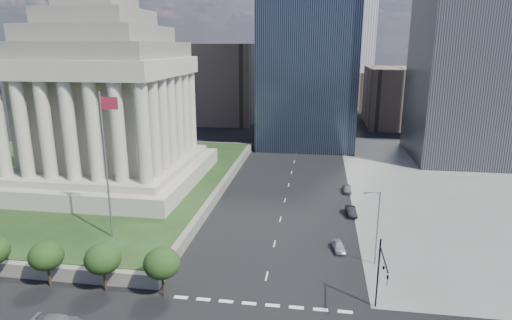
% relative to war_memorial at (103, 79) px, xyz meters
% --- Properties ---
extents(ground, '(500.00, 500.00, 0.00)m').
position_rel_war_memorial_xyz_m(ground, '(34.00, 52.00, -21.40)').
color(ground, black).
rests_on(ground, ground).
extents(plaza_terrace, '(66.00, 70.00, 1.80)m').
position_rel_war_memorial_xyz_m(plaza_terrace, '(-11.00, 2.00, -20.50)').
color(plaza_terrace, '#635F54').
rests_on(plaza_terrace, ground).
extents(plaza_lawn, '(64.00, 68.00, 0.10)m').
position_rel_war_memorial_xyz_m(plaza_lawn, '(-11.00, 2.00, -19.55)').
color(plaza_lawn, '#1B3214').
rests_on(plaza_lawn, plaza_terrace).
extents(war_memorial, '(34.00, 34.00, 39.00)m').
position_rel_war_memorial_xyz_m(war_memorial, '(0.00, 0.00, 0.00)').
color(war_memorial, '#A6A08B').
rests_on(war_memorial, plaza_lawn).
extents(flagpole, '(2.52, 0.24, 20.00)m').
position_rel_war_memorial_xyz_m(flagpole, '(12.17, -24.00, -8.29)').
color(flagpole, slate).
rests_on(flagpole, plaza_lawn).
extents(midrise_glass, '(26.00, 26.00, 60.00)m').
position_rel_war_memorial_xyz_m(midrise_glass, '(36.00, 47.00, 8.60)').
color(midrise_glass, black).
rests_on(midrise_glass, ground).
extents(building_filler_ne, '(20.00, 30.00, 20.00)m').
position_rel_war_memorial_xyz_m(building_filler_ne, '(66.00, 82.00, -11.40)').
color(building_filler_ne, brown).
rests_on(building_filler_ne, ground).
extents(building_filler_nw, '(24.00, 30.00, 28.00)m').
position_rel_war_memorial_xyz_m(building_filler_nw, '(4.00, 82.00, -7.40)').
color(building_filler_nw, brown).
rests_on(building_filler_nw, ground).
extents(traffic_signal_ne, '(0.30, 5.74, 8.00)m').
position_rel_war_memorial_xyz_m(traffic_signal_ne, '(46.50, -34.30, -16.15)').
color(traffic_signal_ne, black).
rests_on(traffic_signal_ne, ground).
extents(street_lamp_north, '(2.13, 0.22, 10.00)m').
position_rel_war_memorial_xyz_m(street_lamp_north, '(47.33, -23.00, -15.74)').
color(street_lamp_north, slate).
rests_on(street_lamp_north, ground).
extents(parked_sedan_near, '(3.91, 2.05, 1.27)m').
position_rel_war_memorial_xyz_m(parked_sedan_near, '(43.00, -19.72, -20.76)').
color(parked_sedan_near, '#9EA1A6').
rests_on(parked_sedan_near, ground).
extents(parked_sedan_mid, '(4.32, 1.93, 1.38)m').
position_rel_war_memorial_xyz_m(parked_sedan_mid, '(45.50, -6.49, -20.71)').
color(parked_sedan_mid, black).
rests_on(parked_sedan_mid, ground).
extents(parked_sedan_far, '(1.68, 4.07, 1.38)m').
position_rel_war_memorial_xyz_m(parked_sedan_far, '(45.50, 5.27, -20.71)').
color(parked_sedan_far, '#5A5C62').
rests_on(parked_sedan_far, ground).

